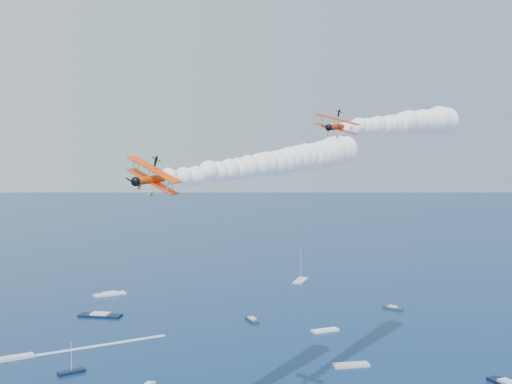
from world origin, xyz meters
TOP-DOWN VIEW (x-y plane):
  - biplane_lead at (11.95, 18.89)m, footprint 8.85×10.16m
  - biplane_trail at (-20.63, 18.31)m, footprint 10.07×11.53m
  - smoke_trail_lead at (39.42, 28.19)m, footprint 59.56×39.16m
  - smoke_trail_trail at (6.69, 28.02)m, footprint 59.61×40.43m
  - spectator_boats at (0.26, 117.23)m, footprint 236.29×181.26m

SIDE VIEW (x-z plane):
  - spectator_boats at x=0.26m, z-range 0.00..0.70m
  - biplane_trail at x=-20.63m, z-range 46.59..54.90m
  - smoke_trail_trail at x=6.69m, z-range 47.76..58.13m
  - biplane_lead at x=11.95m, z-range 55.03..61.80m
  - smoke_trail_lead at x=39.42m, z-range 55.43..65.79m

